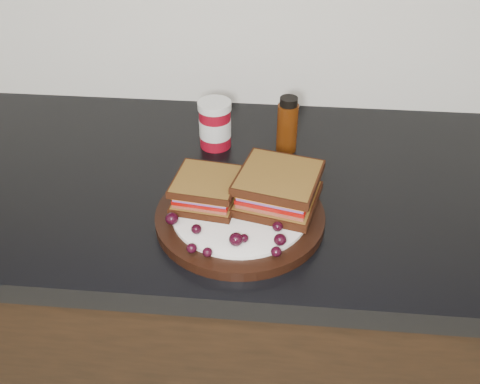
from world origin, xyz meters
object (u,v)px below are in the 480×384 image
object	(u,v)px
sandwich_left	(206,190)
oil_bottle	(287,124)
condiment_jar	(215,124)
plate	(240,217)

from	to	relation	value
sandwich_left	oil_bottle	world-z (taller)	oil_bottle
condiment_jar	plate	bearing A→B (deg)	-73.09
plate	oil_bottle	xyz separation A→B (m)	(0.07, 0.23, 0.05)
sandwich_left	condiment_jar	world-z (taller)	condiment_jar
condiment_jar	sandwich_left	bearing A→B (deg)	-86.40
plate	condiment_jar	bearing A→B (deg)	106.91
sandwich_left	oil_bottle	distance (m)	0.25
plate	oil_bottle	world-z (taller)	oil_bottle
sandwich_left	condiment_jar	size ratio (longest dim) A/B	1.06
sandwich_left	oil_bottle	size ratio (longest dim) A/B	0.90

